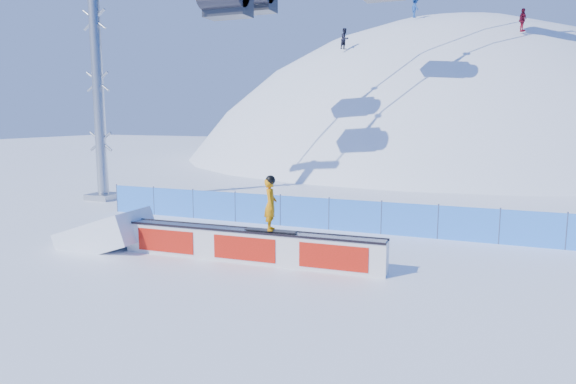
% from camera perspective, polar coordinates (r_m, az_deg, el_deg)
% --- Properties ---
extents(ground, '(160.00, 160.00, 0.00)m').
position_cam_1_polar(ground, '(15.22, 3.06, -7.95)').
color(ground, white).
rests_on(ground, ground).
extents(snow_hill, '(64.00, 64.00, 64.00)m').
position_cam_1_polar(snow_hill, '(60.29, 16.33, -13.59)').
color(snow_hill, white).
rests_on(snow_hill, ground).
extents(safety_fence, '(22.05, 0.05, 1.30)m').
position_cam_1_polar(safety_fence, '(19.27, 7.41, -2.66)').
color(safety_fence, '#307FF3').
rests_on(safety_fence, ground).
extents(rail_box, '(8.26, 0.84, 0.99)m').
position_cam_1_polar(rail_box, '(15.32, -4.48, -5.97)').
color(rail_box, silver).
rests_on(rail_box, ground).
extents(snow_ramp, '(2.96, 1.90, 1.81)m').
position_cam_1_polar(snow_ramp, '(18.13, -19.52, -5.74)').
color(snow_ramp, white).
rests_on(snow_ramp, ground).
extents(snowboarder, '(1.57, 0.64, 1.63)m').
position_cam_1_polar(snowboarder, '(14.76, -1.95, -1.32)').
color(snowboarder, black).
rests_on(snowboarder, rail_box).
extents(distant_skiers, '(18.55, 7.54, 5.33)m').
position_cam_1_polar(distant_skiers, '(44.66, 17.63, 17.45)').
color(distant_skiers, black).
rests_on(distant_skiers, ground).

